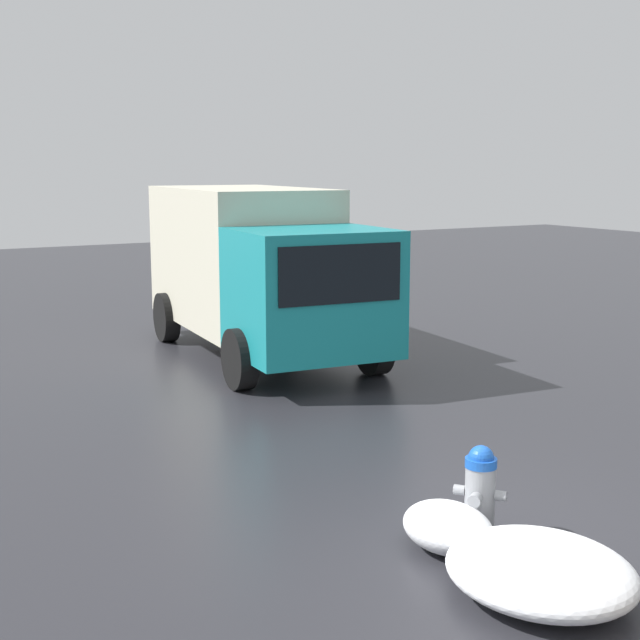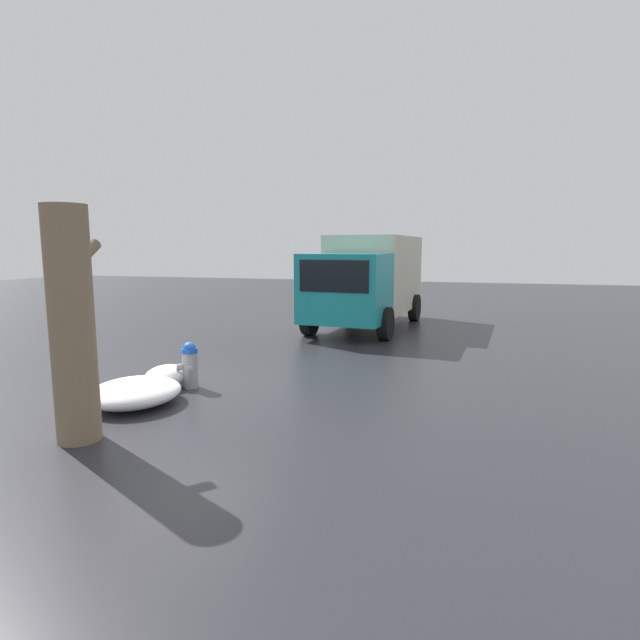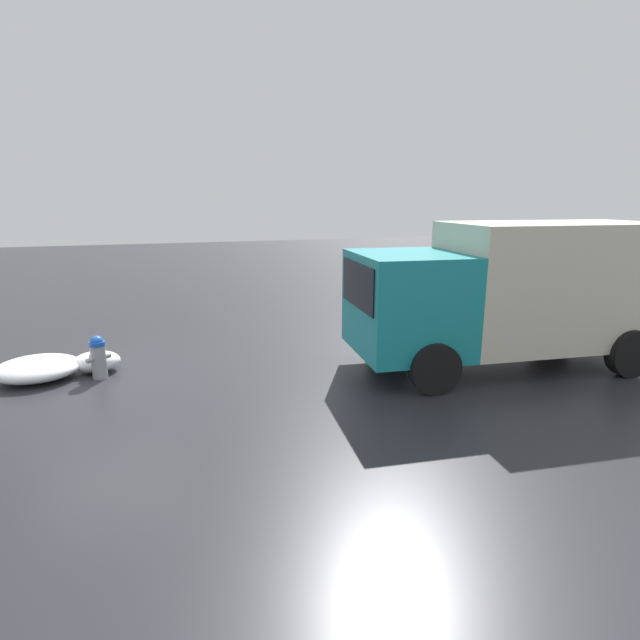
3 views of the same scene
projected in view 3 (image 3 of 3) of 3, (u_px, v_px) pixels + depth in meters
ground_plane at (101, 378)px, 9.36m from camera, size 60.00×60.00×0.00m
fire_hydrant at (98, 356)px, 9.26m from camera, size 0.43×0.40×0.82m
delivery_truck at (513, 290)px, 9.76m from camera, size 6.23×2.92×2.83m
snow_pile_by_hydrant at (37, 368)px, 9.29m from camera, size 1.52×1.38×0.40m
snow_pile_curbside at (96, 362)px, 9.68m from camera, size 0.88×0.69×0.39m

